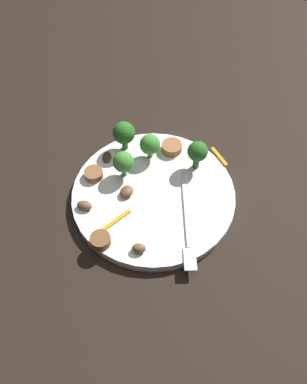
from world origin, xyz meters
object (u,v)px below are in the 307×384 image
(mushroom_0, at_px, (127,191))
(mushroom_1, at_px, (84,205))
(sausage_slice_0, at_px, (94,174))
(sausage_slice_2, at_px, (101,240))
(broccoli_floret_1, at_px, (150,145))
(pepper_strip_1, at_px, (219,157))
(broccoli_floret_3, at_px, (124,133))
(broccoli_floret_0, at_px, (198,152))
(plate, at_px, (154,195))
(pepper_strip_0, at_px, (117,220))
(mushroom_3, at_px, (140,249))
(fork, at_px, (187,224))
(sausage_slice_1, at_px, (172,147))
(broccoli_floret_2, at_px, (123,162))
(mushroom_2, at_px, (107,157))

(mushroom_0, height_order, mushroom_1, same)
(sausage_slice_0, bearing_deg, sausage_slice_2, 21.32)
(broccoli_floret_1, distance_m, pepper_strip_1, 0.12)
(broccoli_floret_3, distance_m, sausage_slice_2, 0.19)
(broccoli_floret_0, relative_size, sausage_slice_2, 1.83)
(plate, bearing_deg, pepper_strip_0, -34.48)
(mushroom_3, height_order, pepper_strip_0, mushroom_3)
(fork, bearing_deg, sausage_slice_2, -77.57)
(mushroom_3, bearing_deg, sausage_slice_1, 176.74)
(broccoli_floret_2, distance_m, mushroom_3, 0.15)
(mushroom_2, bearing_deg, broccoli_floret_2, 53.91)
(sausage_slice_0, distance_m, sausage_slice_1, 0.14)
(broccoli_floret_2, distance_m, broccoli_floret_3, 0.06)
(broccoli_floret_0, relative_size, mushroom_2, 2.31)
(broccoli_floret_3, bearing_deg, pepper_strip_0, 9.01)
(mushroom_0, bearing_deg, broccoli_floret_3, -164.56)
(fork, bearing_deg, broccoli_floret_2, -135.52)
(broccoli_floret_2, height_order, mushroom_3, broccoli_floret_2)
(broccoli_floret_1, height_order, sausage_slice_1, broccoli_floret_1)
(broccoli_floret_0, relative_size, broccoli_floret_2, 1.11)
(plate, xyz_separation_m, fork, (0.05, 0.06, 0.01))
(sausage_slice_1, bearing_deg, sausage_slice_0, -54.42)
(mushroom_2, distance_m, pepper_strip_1, 0.19)
(broccoli_floret_1, bearing_deg, mushroom_0, -13.54)
(sausage_slice_2, bearing_deg, plate, 151.41)
(broccoli_floret_3, xyz_separation_m, sausage_slice_2, (0.19, 0.01, -0.03))
(sausage_slice_0, height_order, mushroom_3, mushroom_3)
(plate, distance_m, mushroom_2, 0.11)
(broccoli_floret_1, distance_m, mushroom_0, 0.09)
(broccoli_floret_3, xyz_separation_m, pepper_strip_1, (-0.01, 0.16, -0.03))
(broccoli_floret_0, bearing_deg, sausage_slice_2, -34.18)
(fork, distance_m, mushroom_2, 0.19)
(pepper_strip_0, height_order, pepper_strip_1, same)
(pepper_strip_1, bearing_deg, mushroom_1, -53.22)
(plate, relative_size, mushroom_2, 11.11)
(broccoli_floret_3, height_order, sausage_slice_1, broccoli_floret_3)
(sausage_slice_0, distance_m, mushroom_3, 0.16)
(fork, xyz_separation_m, broccoli_floret_1, (-0.12, -0.08, 0.03))
(mushroom_1, relative_size, pepper_strip_0, 0.46)
(broccoli_floret_2, xyz_separation_m, mushroom_0, (0.04, 0.01, -0.03))
(broccoli_floret_0, bearing_deg, mushroom_3, -18.42)
(fork, bearing_deg, pepper_strip_1, 154.13)
(broccoli_floret_1, distance_m, sausage_slice_1, 0.05)
(broccoli_floret_1, relative_size, sausage_slice_2, 1.59)
(plate, distance_m, pepper_strip_0, 0.08)
(fork, height_order, pepper_strip_0, same)
(broccoli_floret_1, bearing_deg, plate, 15.82)
(mushroom_0, distance_m, mushroom_1, 0.07)
(mushroom_2, bearing_deg, pepper_strip_1, 102.45)
(broccoli_floret_1, relative_size, pepper_strip_1, 1.04)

